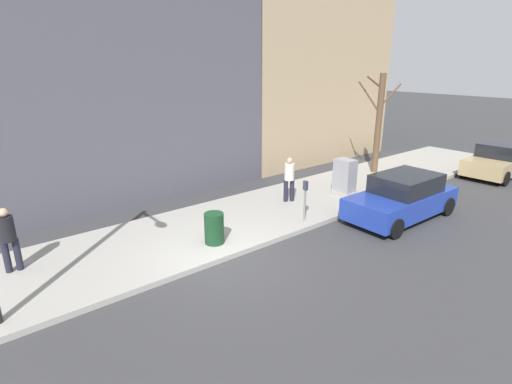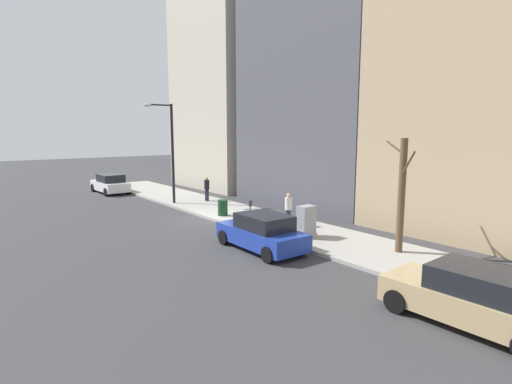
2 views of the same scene
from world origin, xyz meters
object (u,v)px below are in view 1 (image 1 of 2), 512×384
at_px(pedestrian_near_meter, 289,177).
at_px(trash_bin, 214,228).
at_px(utility_box, 345,178).
at_px(pedestrian_midblock, 8,236).
at_px(parked_car_blue, 402,197).
at_px(bare_tree, 379,122).
at_px(parked_car_tan, 499,160).
at_px(parking_meter, 305,197).

bearing_deg(pedestrian_near_meter, trash_bin, 44.03).
bearing_deg(utility_box, pedestrian_midblock, 82.73).
height_order(pedestrian_near_meter, pedestrian_midblock, same).
height_order(parked_car_blue, trash_bin, parked_car_blue).
xyz_separation_m(parked_car_blue, pedestrian_near_meter, (3.37, 2.06, 0.35)).
distance_m(parked_car_blue, bare_tree, 5.74).
distance_m(parked_car_blue, pedestrian_near_meter, 3.96).
height_order(parked_car_tan, pedestrian_near_meter, pedestrian_near_meter).
bearing_deg(pedestrian_midblock, utility_box, 177.57).
relative_size(parked_car_blue, pedestrian_near_meter, 2.55).
xyz_separation_m(parked_car_tan, parking_meter, (1.54, 11.35, 0.24)).
bearing_deg(bare_tree, utility_box, 108.75).
bearing_deg(parked_car_tan, parked_car_blue, 89.19).
relative_size(parked_car_blue, pedestrian_midblock, 2.55).
bearing_deg(bare_tree, pedestrian_near_meter, 94.31).
xyz_separation_m(trash_bin, pedestrian_near_meter, (1.26, -4.14, 0.49)).
distance_m(bare_tree, trash_bin, 10.43).
xyz_separation_m(parked_car_tan, pedestrian_near_meter, (3.25, 10.42, 0.35)).
bearing_deg(parking_meter, pedestrian_near_meter, -28.55).
relative_size(parked_car_blue, utility_box, 2.96).
height_order(parking_meter, bare_tree, bare_tree).
bearing_deg(bare_tree, pedestrian_midblock, 89.63).
height_order(parked_car_tan, parking_meter, parked_car_tan).
bearing_deg(pedestrian_near_meter, parked_car_blue, 148.61).
bearing_deg(parked_car_tan, bare_tree, 48.61).
relative_size(parked_car_blue, parking_meter, 3.14).
relative_size(utility_box, pedestrian_midblock, 0.86).
bearing_deg(trash_bin, parked_car_tan, -97.79).
distance_m(parking_meter, trash_bin, 3.26).
xyz_separation_m(utility_box, bare_tree, (1.31, -3.86, 1.63)).
xyz_separation_m(parked_car_tan, utility_box, (2.39, 8.30, 0.11)).
bearing_deg(trash_bin, utility_box, -86.34).
bearing_deg(pedestrian_midblock, parked_car_tan, 173.72).
relative_size(trash_bin, pedestrian_midblock, 0.54).
height_order(parked_car_tan, pedestrian_midblock, pedestrian_midblock).
distance_m(parked_car_blue, pedestrian_midblock, 11.64).
xyz_separation_m(parked_car_blue, pedestrian_midblock, (3.91, 10.95, 0.35)).
height_order(bare_tree, pedestrian_midblock, bare_tree).
height_order(parking_meter, trash_bin, parking_meter).
relative_size(parked_car_tan, pedestrian_midblock, 2.56).
height_order(parked_car_blue, pedestrian_midblock, pedestrian_midblock).
height_order(parking_meter, pedestrian_midblock, pedestrian_midblock).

